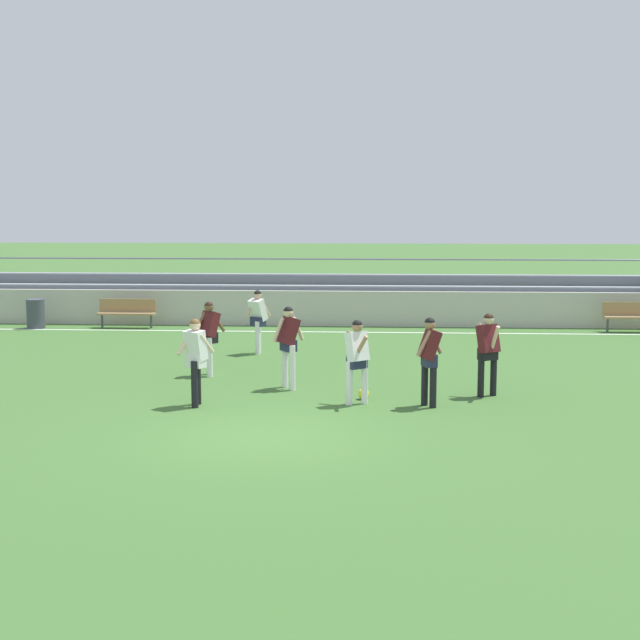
% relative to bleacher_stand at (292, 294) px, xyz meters
% --- Properties ---
extents(ground_plane, '(160.00, 160.00, 0.00)m').
position_rel_bleacher_stand_xyz_m(ground_plane, '(0.99, -15.70, -0.81)').
color(ground_plane, '#3D662D').
extents(field_line_sideline, '(44.00, 0.12, 0.01)m').
position_rel_bleacher_stand_xyz_m(field_line_sideline, '(0.99, -3.47, -0.80)').
color(field_line_sideline, white).
rests_on(field_line_sideline, ground).
extents(sideline_wall, '(48.00, 0.16, 1.12)m').
position_rel_bleacher_stand_xyz_m(sideline_wall, '(0.99, -2.09, -0.25)').
color(sideline_wall, '#BCB7AD').
rests_on(sideline_wall, ground).
extents(bleacher_stand, '(24.99, 2.34, 1.97)m').
position_rel_bleacher_stand_xyz_m(bleacher_stand, '(0.00, 0.00, 0.00)').
color(bleacher_stand, '#9EA3AD').
rests_on(bleacher_stand, ground).
extents(bench_centre_sideline, '(1.80, 0.40, 0.90)m').
position_rel_bleacher_stand_xyz_m(bench_centre_sideline, '(10.67, -2.88, -0.26)').
color(bench_centre_sideline, '#99754C').
rests_on(bench_centre_sideline, ground).
extents(bench_far_right, '(1.80, 0.40, 0.90)m').
position_rel_bleacher_stand_xyz_m(bench_far_right, '(-4.93, -2.88, -0.26)').
color(bench_far_right, '#99754C').
rests_on(bench_far_right, ground).
extents(trash_bin, '(0.56, 0.56, 0.91)m').
position_rel_bleacher_stand_xyz_m(trash_bin, '(-7.75, -3.17, -0.35)').
color(trash_bin, '#3D424C').
rests_on(trash_bin, ground).
extents(player_white_overlapping, '(0.50, 0.72, 1.63)m').
position_rel_bleacher_stand_xyz_m(player_white_overlapping, '(2.48, -13.27, 0.16)').
color(player_white_overlapping, white).
rests_on(player_white_overlapping, ground).
extents(player_dark_dropping_back, '(0.67, 0.54, 1.72)m').
position_rel_bleacher_stand_xyz_m(player_dark_dropping_back, '(1.04, -11.90, 0.22)').
color(player_dark_dropping_back, white).
rests_on(player_dark_dropping_back, ground).
extents(player_dark_wide_right, '(0.70, 0.54, 1.67)m').
position_rel_bleacher_stand_xyz_m(player_dark_wide_right, '(-0.87, -10.57, 0.19)').
color(player_dark_wide_right, white).
rests_on(player_dark_wide_right, ground).
extents(player_dark_trailing_run, '(0.54, 0.47, 1.70)m').
position_rel_bleacher_stand_xyz_m(player_dark_trailing_run, '(3.84, -13.39, 0.21)').
color(player_dark_trailing_run, black).
rests_on(player_dark_trailing_run, ground).
extents(player_white_deep_cover, '(0.66, 0.53, 1.64)m').
position_rel_bleacher_stand_xyz_m(player_white_deep_cover, '(-0.17, -7.55, 0.17)').
color(player_white_deep_cover, white).
rests_on(player_white_deep_cover, ground).
extents(player_dark_on_ball, '(0.51, 0.61, 1.67)m').
position_rel_bleacher_stand_xyz_m(player_dark_on_ball, '(5.06, -12.40, 0.18)').
color(player_dark_on_ball, black).
rests_on(player_dark_on_ball, ground).
extents(player_white_wide_left, '(0.68, 0.45, 1.67)m').
position_rel_bleacher_stand_xyz_m(player_white_wide_left, '(-0.55, -13.60, 0.19)').
color(player_white_wide_left, black).
rests_on(player_white_wide_left, ground).
extents(soccer_ball, '(0.22, 0.22, 0.22)m').
position_rel_bleacher_stand_xyz_m(soccer_ball, '(2.61, -12.83, -0.70)').
color(soccer_ball, yellow).
rests_on(soccer_ball, ground).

